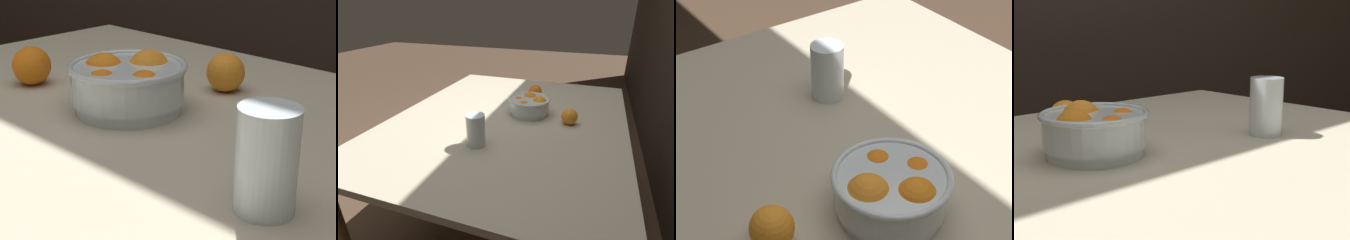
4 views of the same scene
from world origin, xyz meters
The scene contains 4 objects.
dining_table centered at (0.00, 0.00, 0.65)m, with size 1.42×1.14×0.70m.
fruit_bowl centered at (-0.08, 0.09, 0.76)m, with size 0.22×0.22×0.10m.
juice_glass centered at (0.31, -0.04, 0.76)m, with size 0.08×0.08×0.14m.
orange_loose_front centered at (-0.02, 0.30, 0.74)m, with size 0.08×0.08×0.08m, color orange.
Camera 4 is at (-0.56, -0.69, 0.97)m, focal length 50.00 mm.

